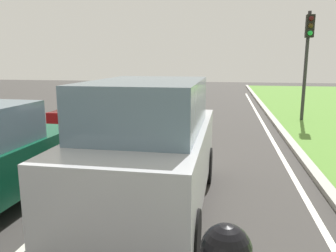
{
  "coord_description": "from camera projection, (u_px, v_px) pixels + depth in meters",
  "views": [
    {
      "loc": [
        2.03,
        2.94,
        2.6
      ],
      "look_at": [
        0.82,
        9.9,
        1.2
      ],
      "focal_mm": 35.73,
      "sensor_mm": 36.0,
      "label": 1
    }
  ],
  "objects": [
    {
      "name": "curb_right",
      "position": [
        289.0,
        140.0,
        10.84
      ],
      "size": [
        0.24,
        48.0,
        0.12
      ],
      "primitive_type": "cube",
      "color": "#9E9B93",
      "rests_on": "ground"
    },
    {
      "name": "lane_line_center",
      "position": [
        145.0,
        136.0,
        11.66
      ],
      "size": [
        0.12,
        32.0,
        0.01
      ],
      "primitive_type": "cube",
      "color": "silver",
      "rests_on": "ground"
    },
    {
      "name": "car_hatchback_far",
      "position": [
        97.0,
        112.0,
        11.27
      ],
      "size": [
        1.76,
        3.72,
        1.78
      ],
      "rotation": [
        0.0,
        0.0,
        -0.01
      ],
      "color": "maroon",
      "rests_on": "ground"
    },
    {
      "name": "car_suv_ahead",
      "position": [
        150.0,
        146.0,
        5.65
      ],
      "size": [
        1.99,
        4.51,
        2.28
      ],
      "rotation": [
        0.0,
        0.0,
        -0.01
      ],
      "color": "#B7BABF",
      "rests_on": "ground"
    },
    {
      "name": "lane_line_right_edge",
      "position": [
        273.0,
        141.0,
        10.93
      ],
      "size": [
        0.12,
        32.0,
        0.01
      ],
      "primitive_type": "cube",
      "color": "silver",
      "rests_on": "ground"
    },
    {
      "name": "traffic_light_near_right",
      "position": [
        308.0,
        47.0,
        13.74
      ],
      "size": [
        0.32,
        0.5,
        4.56
      ],
      "color": "#2D2D2D",
      "rests_on": "ground"
    },
    {
      "name": "ground_plane",
      "position": [
        165.0,
        137.0,
        11.54
      ],
      "size": [
        60.0,
        60.0,
        0.0
      ],
      "primitive_type": "plane",
      "color": "#383533"
    }
  ]
}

